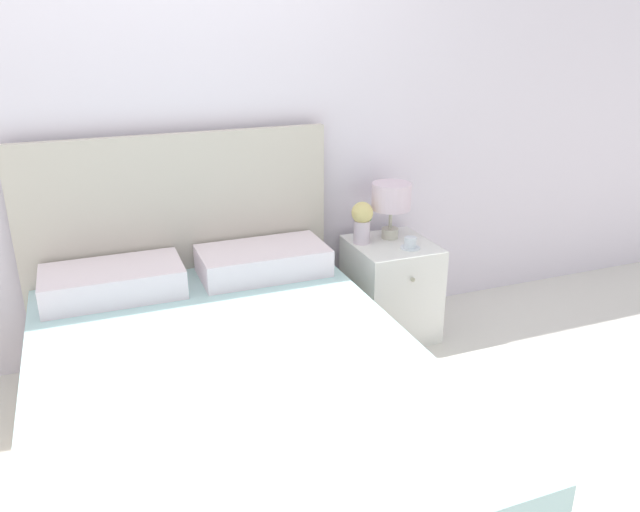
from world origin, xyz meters
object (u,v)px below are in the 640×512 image
(nightstand, at_px, (390,289))
(table_lamp, at_px, (391,199))
(bed, at_px, (228,396))
(flower_vase, at_px, (362,220))
(teacup, at_px, (410,243))

(nightstand, relative_size, table_lamp, 1.73)
(nightstand, bearing_deg, bed, -147.58)
(table_lamp, relative_size, flower_vase, 1.36)
(table_lamp, bearing_deg, teacup, -82.73)
(flower_vase, height_order, teacup, flower_vase)
(bed, relative_size, nightstand, 3.82)
(nightstand, relative_size, flower_vase, 2.34)
(flower_vase, xyz_separation_m, teacup, (0.21, -0.17, -0.11))
(table_lamp, distance_m, flower_vase, 0.21)
(nightstand, bearing_deg, flower_vase, 155.07)
(bed, xyz_separation_m, teacup, (1.17, 0.61, 0.31))
(flower_vase, bearing_deg, nightstand, -24.93)
(teacup, bearing_deg, nightstand, 118.03)
(bed, relative_size, teacup, 19.61)
(table_lamp, bearing_deg, bed, -145.12)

